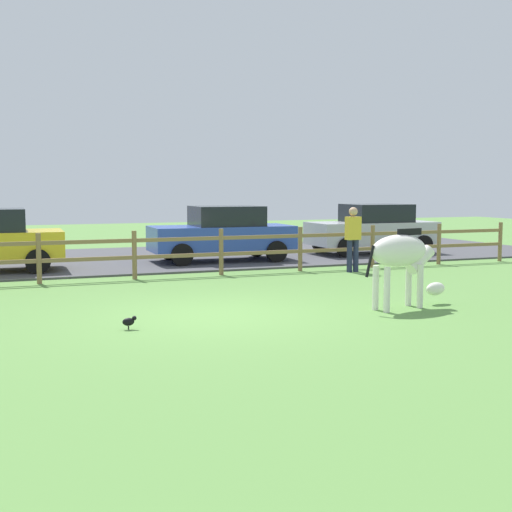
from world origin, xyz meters
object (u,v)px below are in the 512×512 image
parked_car_blue (223,233)px  crow_on_grass (129,321)px  parked_car_silver (373,228)px  visitor_near_fence (353,236)px  zebra (402,256)px

parked_car_blue → crow_on_grass: bearing=-117.3°
parked_car_silver → crow_on_grass: bearing=-137.5°
crow_on_grass → parked_car_blue: (4.26, 8.23, 0.72)m
crow_on_grass → visitor_near_fence: size_ratio=0.13×
zebra → parked_car_blue: bearing=94.0°
parked_car_silver → visitor_near_fence: bearing=-127.3°
crow_on_grass → visitor_near_fence: bearing=36.9°
zebra → visitor_near_fence: (1.79, 4.91, -0.02)m
parked_car_blue → visitor_near_fence: (2.36, -3.27, 0.06)m
crow_on_grass → parked_car_silver: bearing=42.5°
crow_on_grass → parked_car_blue: size_ratio=0.05×
crow_on_grass → parked_car_silver: parked_car_silver is taller
parked_car_silver → visitor_near_fence: visitor_near_fence is taller
parked_car_blue → visitor_near_fence: bearing=-54.1°
zebra → visitor_near_fence: bearing=70.0°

